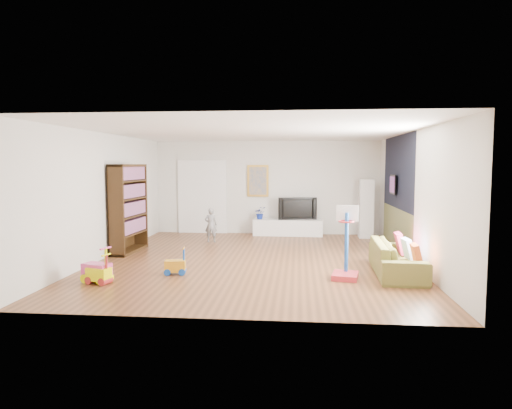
# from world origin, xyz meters

# --- Properties ---
(floor) EXTENTS (6.50, 7.50, 0.00)m
(floor) POSITION_xyz_m (0.00, 0.00, 0.00)
(floor) COLOR brown
(floor) RESTS_ON ground
(ceiling) EXTENTS (6.50, 7.50, 0.00)m
(ceiling) POSITION_xyz_m (0.00, 0.00, 2.70)
(ceiling) COLOR white
(ceiling) RESTS_ON ground
(wall_back) EXTENTS (6.50, 0.00, 2.70)m
(wall_back) POSITION_xyz_m (0.00, 3.75, 1.35)
(wall_back) COLOR silver
(wall_back) RESTS_ON ground
(wall_front) EXTENTS (6.50, 0.00, 2.70)m
(wall_front) POSITION_xyz_m (0.00, -3.75, 1.35)
(wall_front) COLOR white
(wall_front) RESTS_ON ground
(wall_left) EXTENTS (0.00, 7.50, 2.70)m
(wall_left) POSITION_xyz_m (-3.25, 0.00, 1.35)
(wall_left) COLOR white
(wall_left) RESTS_ON ground
(wall_right) EXTENTS (0.00, 7.50, 2.70)m
(wall_right) POSITION_xyz_m (3.25, 0.00, 1.35)
(wall_right) COLOR silver
(wall_right) RESTS_ON ground
(navy_accent) EXTENTS (0.01, 3.20, 1.70)m
(navy_accent) POSITION_xyz_m (3.23, 1.40, 1.85)
(navy_accent) COLOR black
(navy_accent) RESTS_ON wall_right
(olive_wainscot) EXTENTS (0.01, 3.20, 1.00)m
(olive_wainscot) POSITION_xyz_m (3.23, 1.40, 0.50)
(olive_wainscot) COLOR brown
(olive_wainscot) RESTS_ON wall_right
(doorway) EXTENTS (1.45, 0.06, 2.10)m
(doorway) POSITION_xyz_m (-1.90, 3.71, 1.05)
(doorway) COLOR white
(doorway) RESTS_ON ground
(painting_back) EXTENTS (0.62, 0.06, 0.92)m
(painting_back) POSITION_xyz_m (-0.25, 3.71, 1.55)
(painting_back) COLOR gold
(painting_back) RESTS_ON wall_back
(artwork_right) EXTENTS (0.04, 0.56, 0.46)m
(artwork_right) POSITION_xyz_m (3.17, 1.60, 1.55)
(artwork_right) COLOR #7F3F8C
(artwork_right) RESTS_ON wall_right
(media_console) EXTENTS (1.98, 0.53, 0.46)m
(media_console) POSITION_xyz_m (0.63, 3.43, 0.23)
(media_console) COLOR white
(media_console) RESTS_ON ground
(tall_cabinet) EXTENTS (0.38, 0.38, 1.62)m
(tall_cabinet) POSITION_xyz_m (2.79, 3.22, 0.81)
(tall_cabinet) COLOR silver
(tall_cabinet) RESTS_ON ground
(bookshelf) EXTENTS (0.43, 1.41, 2.03)m
(bookshelf) POSITION_xyz_m (-2.98, 0.66, 1.02)
(bookshelf) COLOR #321E0C
(bookshelf) RESTS_ON ground
(sofa) EXTENTS (0.89, 2.09, 0.60)m
(sofa) POSITION_xyz_m (2.75, -0.98, 0.30)
(sofa) COLOR olive
(sofa) RESTS_ON ground
(basketball_hoop) EXTENTS (0.54, 0.62, 1.30)m
(basketball_hoop) POSITION_xyz_m (1.77, -1.43, 0.65)
(basketball_hoop) COLOR red
(basketball_hoop) RESTS_ON ground
(ride_on_yellow) EXTENTS (0.44, 0.34, 0.52)m
(ride_on_yellow) POSITION_xyz_m (-2.45, -2.17, 0.26)
(ride_on_yellow) COLOR #EBEC03
(ride_on_yellow) RESTS_ON ground
(ride_on_orange) EXTENTS (0.40, 0.28, 0.50)m
(ride_on_orange) POSITION_xyz_m (-1.33, -1.42, 0.25)
(ride_on_orange) COLOR orange
(ride_on_orange) RESTS_ON ground
(ride_on_pink) EXTENTS (0.53, 0.41, 0.62)m
(ride_on_pink) POSITION_xyz_m (-2.52, -2.09, 0.31)
(ride_on_pink) COLOR #D53D87
(ride_on_pink) RESTS_ON ground
(child) EXTENTS (0.34, 0.24, 0.90)m
(child) POSITION_xyz_m (-1.34, 2.12, 0.45)
(child) COLOR slate
(child) RESTS_ON ground
(tv) EXTENTS (1.11, 0.36, 0.64)m
(tv) POSITION_xyz_m (0.89, 3.51, 0.78)
(tv) COLOR black
(tv) RESTS_ON media_console
(vase_plant) EXTENTS (0.38, 0.35, 0.36)m
(vase_plant) POSITION_xyz_m (-0.16, 3.44, 0.64)
(vase_plant) COLOR navy
(vase_plant) RESTS_ON media_console
(pillow_left) EXTENTS (0.12, 0.38, 0.38)m
(pillow_left) POSITION_xyz_m (2.96, -1.55, 0.47)
(pillow_left) COLOR #B5481D
(pillow_left) RESTS_ON sofa
(pillow_center) EXTENTS (0.13, 0.38, 0.38)m
(pillow_center) POSITION_xyz_m (2.95, -0.96, 0.47)
(pillow_center) COLOR white
(pillow_center) RESTS_ON sofa
(pillow_right) EXTENTS (0.13, 0.42, 0.42)m
(pillow_right) POSITION_xyz_m (2.94, -0.38, 0.47)
(pillow_right) COLOR #C32E58
(pillow_right) RESTS_ON sofa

